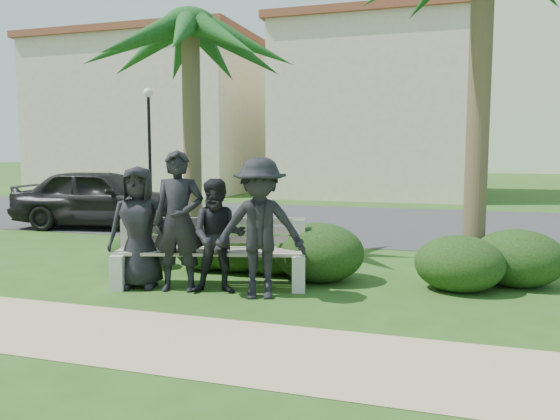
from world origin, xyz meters
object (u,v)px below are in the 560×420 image
(man_a, at_px, (139,227))
(man_c, at_px, (218,236))
(palm_left, at_px, (190,27))
(car_a, at_px, (103,198))
(street_lamp, at_px, (149,124))
(park_bench, at_px, (211,257))
(man_d, at_px, (260,229))
(man_b, at_px, (179,221))

(man_a, bearing_deg, man_c, -13.58)
(man_a, bearing_deg, palm_left, 82.09)
(palm_left, bearing_deg, man_c, -56.60)
(man_a, height_order, car_a, man_a)
(street_lamp, distance_m, palm_left, 11.79)
(park_bench, relative_size, man_d, 1.54)
(park_bench, bearing_deg, car_a, 122.01)
(man_c, relative_size, man_d, 0.85)
(park_bench, xyz_separation_m, car_a, (-5.06, 4.66, 0.32))
(man_a, xyz_separation_m, man_d, (1.77, -0.01, 0.06))
(park_bench, relative_size, palm_left, 0.56)
(car_a, bearing_deg, man_d, -138.79)
(street_lamp, xyz_separation_m, man_c, (8.17, -11.95, -2.18))
(man_b, relative_size, man_c, 1.24)
(man_b, distance_m, man_c, 0.59)
(park_bench, height_order, man_c, man_c)
(man_b, relative_size, palm_left, 0.38)
(man_b, bearing_deg, man_a, 167.42)
(man_b, distance_m, car_a, 6.87)
(park_bench, distance_m, palm_left, 4.33)
(street_lamp, bearing_deg, car_a, -67.72)
(man_b, distance_m, palm_left, 3.97)
(man_c, bearing_deg, man_a, 165.93)
(man_b, relative_size, man_d, 1.05)
(man_c, xyz_separation_m, palm_left, (-1.50, 2.28, 3.28))
(park_bench, bearing_deg, man_d, -37.80)
(street_lamp, bearing_deg, man_a, -59.73)
(street_lamp, relative_size, man_b, 2.27)
(man_d, height_order, car_a, man_d)
(park_bench, height_order, palm_left, palm_left)
(man_b, xyz_separation_m, man_d, (1.17, -0.03, -0.05))
(park_bench, distance_m, man_d, 1.03)
(palm_left, xyz_separation_m, car_a, (-3.79, 2.66, -3.30))
(street_lamp, xyz_separation_m, palm_left, (6.66, -9.67, 1.09))
(park_bench, relative_size, man_a, 1.65)
(man_c, bearing_deg, car_a, 120.26)
(car_a, bearing_deg, park_bench, -141.12)
(man_d, bearing_deg, man_c, 155.48)
(park_bench, height_order, man_b, man_b)
(man_b, bearing_deg, park_bench, 29.15)
(street_lamp, bearing_deg, palm_left, -55.43)
(man_b, bearing_deg, man_d, -16.08)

